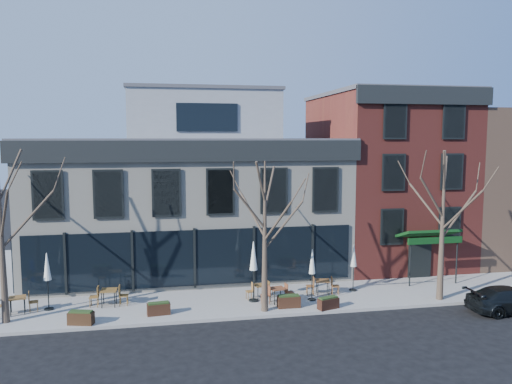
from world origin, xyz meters
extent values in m
plane|color=black|center=(0.00, 0.00, 0.00)|extent=(120.00, 120.00, 0.00)
cube|color=gray|center=(3.25, -2.15, 0.07)|extent=(33.50, 4.70, 0.15)
cube|color=gray|center=(-11.25, 6.00, 0.07)|extent=(4.50, 12.00, 0.15)
cube|color=beige|center=(0.00, 5.00, 4.00)|extent=(18.00, 10.00, 8.00)
cube|color=#47474C|center=(0.00, 5.00, 8.05)|extent=(18.30, 10.30, 0.30)
cube|color=black|center=(0.00, -0.12, 7.55)|extent=(18.30, 0.25, 1.10)
cube|color=black|center=(-9.12, 5.00, 7.55)|extent=(0.25, 10.30, 1.10)
cube|color=black|center=(0.00, -0.06, 1.90)|extent=(17.20, 0.12, 3.00)
cube|color=black|center=(-9.06, 4.00, 1.90)|extent=(0.12, 7.50, 3.00)
cube|color=gray|center=(1.00, 6.00, 9.60)|extent=(9.00, 6.50, 3.00)
cube|color=maroon|center=(13.00, 5.00, 5.50)|extent=(8.00, 10.00, 11.00)
cube|color=#47474C|center=(13.00, 5.00, 11.05)|extent=(8.20, 10.20, 0.25)
cube|color=black|center=(13.00, -0.12, 10.60)|extent=(8.20, 0.25, 1.00)
cube|color=black|center=(13.00, -0.85, 2.90)|extent=(3.20, 1.66, 0.67)
cube|color=black|center=(13.00, -0.05, 1.25)|extent=(1.40, 0.10, 2.50)
cube|color=#8C664C|center=(23.00, 6.00, 5.00)|extent=(12.00, 12.00, 10.00)
cone|color=#382B21|center=(-8.50, -3.20, 4.11)|extent=(0.34, 0.34, 7.92)
cylinder|color=#382B21|center=(-7.43, -3.01, 4.68)|extent=(2.23, 0.50, 2.48)
cylinder|color=#382B21|center=(-8.05, -4.16, 5.05)|extent=(1.03, 2.04, 2.28)
cone|color=#382B21|center=(3.00, -3.90, 3.67)|extent=(0.34, 0.34, 7.04)
cylinder|color=#382B21|center=(3.95, -3.73, 4.18)|extent=(2.00, 0.46, 2.21)
cylinder|color=#382B21|center=(2.60, -3.04, 4.59)|extent=(0.93, 1.84, 1.91)
cylinder|color=#382B21|center=(2.25, -4.17, 5.04)|extent=(1.61, 0.68, 1.97)
cylinder|color=#382B21|center=(3.40, -4.76, 4.51)|extent=(0.93, 1.83, 2.03)
cone|color=#382B21|center=(12.00, -3.90, 3.89)|extent=(0.34, 0.34, 7.48)
cylinder|color=#382B21|center=(13.01, -3.72, 4.43)|extent=(2.12, 0.48, 2.35)
cylinder|color=#382B21|center=(11.57, -2.99, 4.86)|extent=(0.98, 1.94, 2.03)
cylinder|color=#382B21|center=(11.20, -4.19, 5.35)|extent=(1.71, 0.71, 2.09)
cylinder|color=#382B21|center=(12.42, -4.81, 4.78)|extent=(0.98, 1.94, 2.16)
imported|color=black|center=(14.47, -5.85, 0.61)|extent=(4.21, 1.73, 1.22)
cube|color=brown|center=(-8.29, -2.13, 0.90)|extent=(0.86, 0.86, 0.04)
cylinder|color=black|center=(-8.50, -2.47, 0.52)|extent=(0.04, 0.04, 0.74)
cylinder|color=black|center=(-7.94, -2.35, 0.52)|extent=(0.04, 0.04, 0.74)
cylinder|color=black|center=(-8.63, -1.91, 0.52)|extent=(0.04, 0.04, 0.74)
cylinder|color=black|center=(-8.07, -1.78, 0.52)|extent=(0.04, 0.04, 0.74)
cube|color=brown|center=(-4.25, -1.83, 0.93)|extent=(0.78, 0.78, 0.04)
cylinder|color=black|center=(-4.56, -2.11, 0.53)|extent=(0.04, 0.04, 0.77)
cylinder|color=black|center=(-3.96, -2.14, 0.53)|extent=(0.04, 0.04, 0.77)
cylinder|color=black|center=(-4.53, -1.51, 0.53)|extent=(0.04, 0.04, 0.77)
cylinder|color=black|center=(-3.94, -1.54, 0.53)|extent=(0.04, 0.04, 0.77)
cube|color=brown|center=(3.19, -2.00, 0.81)|extent=(0.74, 0.74, 0.04)
cylinder|color=black|center=(2.99, -2.30, 0.47)|extent=(0.04, 0.04, 0.65)
cylinder|color=black|center=(3.48, -2.20, 0.47)|extent=(0.04, 0.04, 0.65)
cylinder|color=black|center=(2.89, -1.81, 0.47)|extent=(0.04, 0.04, 0.65)
cylinder|color=black|center=(3.38, -1.71, 0.47)|extent=(0.04, 0.04, 0.65)
cube|color=brown|center=(3.86, -2.89, 0.87)|extent=(0.80, 0.80, 0.04)
cylinder|color=black|center=(3.63, -3.21, 0.50)|extent=(0.04, 0.04, 0.71)
cylinder|color=black|center=(4.18, -3.12, 0.50)|extent=(0.04, 0.04, 0.71)
cylinder|color=black|center=(3.54, -2.67, 0.50)|extent=(0.04, 0.04, 0.71)
cylinder|color=black|center=(4.09, -2.58, 0.50)|extent=(0.04, 0.04, 0.71)
cube|color=brown|center=(6.45, -2.08, 0.88)|extent=(0.82, 0.82, 0.04)
cylinder|color=black|center=(6.12, -2.30, 0.51)|extent=(0.04, 0.04, 0.72)
cylinder|color=black|center=(6.67, -2.41, 0.51)|extent=(0.04, 0.04, 0.72)
cylinder|color=black|center=(6.23, -1.75, 0.51)|extent=(0.04, 0.04, 0.72)
cylinder|color=black|center=(6.78, -1.86, 0.51)|extent=(0.04, 0.04, 0.72)
cylinder|color=black|center=(-7.00, -1.84, 0.18)|extent=(0.44, 0.44, 0.06)
cylinder|color=black|center=(-7.00, -1.84, 1.24)|extent=(0.05, 0.05, 2.18)
cone|color=silver|center=(-7.00, -1.84, 2.23)|extent=(0.36, 0.36, 1.29)
cylinder|color=black|center=(2.74, -2.43, 0.18)|extent=(0.48, 0.48, 0.07)
cylinder|color=black|center=(2.74, -2.43, 1.35)|extent=(0.05, 0.05, 2.41)
cone|color=silver|center=(2.74, -2.43, 2.45)|extent=(0.39, 0.39, 1.42)
cylinder|color=black|center=(5.63, -2.83, 0.18)|extent=(0.41, 0.41, 0.06)
cylinder|color=black|center=(5.63, -2.83, 1.19)|extent=(0.05, 0.05, 2.07)
cone|color=silver|center=(5.63, -2.83, 2.13)|extent=(0.34, 0.34, 1.22)
cylinder|color=black|center=(8.25, -1.75, 0.18)|extent=(0.40, 0.40, 0.05)
cylinder|color=black|center=(8.25, -1.75, 1.15)|extent=(0.05, 0.05, 2.01)
cone|color=beige|center=(8.25, -1.75, 2.06)|extent=(0.33, 0.33, 1.18)
cube|color=#331F11|center=(-5.21, -4.08, 0.42)|extent=(1.16, 0.70, 0.54)
cube|color=#1E3314|center=(-5.21, -4.08, 0.71)|extent=(1.03, 0.58, 0.09)
cube|color=#321B10|center=(-1.89, -3.50, 0.41)|extent=(1.08, 0.53, 0.52)
cube|color=#1E3314|center=(-1.89, -3.50, 0.69)|extent=(0.97, 0.43, 0.08)
cube|color=#321C10|center=(4.23, -3.66, 0.42)|extent=(1.10, 0.45, 0.55)
cube|color=#1E3314|center=(4.23, -3.66, 0.72)|extent=(0.99, 0.37, 0.09)
cube|color=black|center=(6.03, -4.20, 0.41)|extent=(1.10, 0.70, 0.51)
cube|color=#1E3314|center=(6.03, -4.20, 0.68)|extent=(0.98, 0.59, 0.08)
camera|label=1|loc=(-1.65, -26.10, 8.23)|focal=35.00mm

